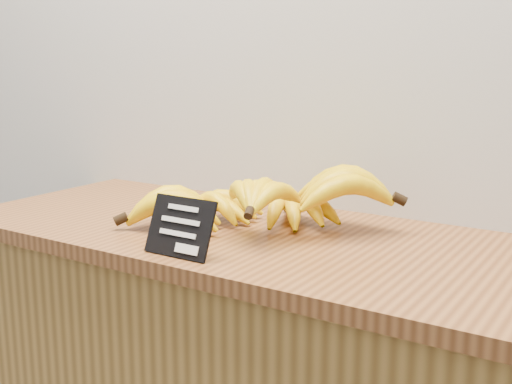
# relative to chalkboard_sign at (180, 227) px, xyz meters

# --- Properties ---
(counter_top) EXTENTS (1.34, 0.54, 0.03)m
(counter_top) POSITION_rel_chalkboard_sign_xyz_m (0.05, 0.21, -0.06)
(counter_top) COLOR brown
(counter_top) RESTS_ON counter
(chalkboard_sign) EXTENTS (0.13, 0.05, 0.10)m
(chalkboard_sign) POSITION_rel_chalkboard_sign_xyz_m (0.00, 0.00, 0.00)
(chalkboard_sign) COLOR black
(chalkboard_sign) RESTS_ON counter_top
(banana_pile) EXTENTS (0.54, 0.35, 0.13)m
(banana_pile) POSITION_rel_chalkboard_sign_xyz_m (0.02, 0.23, 0.01)
(banana_pile) COLOR yellow
(banana_pile) RESTS_ON counter_top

